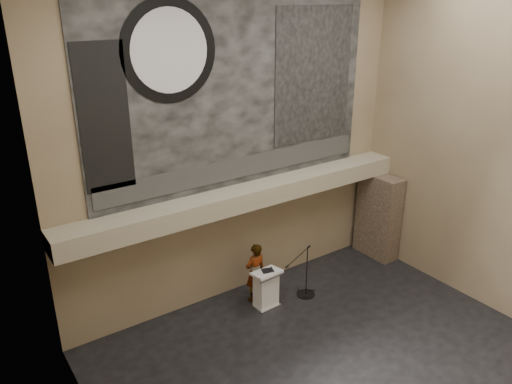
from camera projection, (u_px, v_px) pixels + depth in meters
floor at (336, 365)px, 11.35m from camera, size 10.00×10.00×0.00m
wall_back at (238, 145)px, 12.83m from camera, size 10.00×0.02×8.50m
wall_left at (96, 266)px, 7.14m from camera, size 0.02×8.00×8.50m
wall_right at (494, 150)px, 12.41m from camera, size 0.02×8.00×8.50m
soffit at (247, 196)px, 13.01m from camera, size 10.00×0.80×0.50m
sprinkler_left at (194, 221)px, 12.23m from camera, size 0.04×0.04×0.06m
sprinkler_right at (304, 191)px, 14.08m from camera, size 0.04×0.04×0.06m
banner at (238, 88)px, 12.27m from camera, size 8.00×0.05×5.00m
banner_text_strip at (240, 167)px, 13.00m from camera, size 7.76×0.02×0.55m
banner_clock_rim at (170, 51)px, 10.92m from camera, size 2.30×0.02×2.30m
banner_clock_face at (170, 51)px, 10.90m from camera, size 1.84×0.02×1.84m
banner_building_print at (314, 76)px, 13.47m from camera, size 2.60×0.02×3.60m
banner_brick_print at (105, 119)px, 10.56m from camera, size 1.10×0.02×3.20m
stone_pier at (378, 216)px, 15.71m from camera, size 0.60×1.40×2.70m
lectern at (266, 289)px, 13.27m from camera, size 0.77×0.56×1.14m
binder at (268, 271)px, 13.06m from camera, size 0.36×0.32×0.04m
papers at (265, 273)px, 13.00m from camera, size 0.26×0.31×0.00m
speaker_person at (255, 272)px, 13.48m from camera, size 0.63×0.42×1.70m
mic_stand at (305, 288)px, 13.89m from camera, size 1.39×0.76×1.52m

